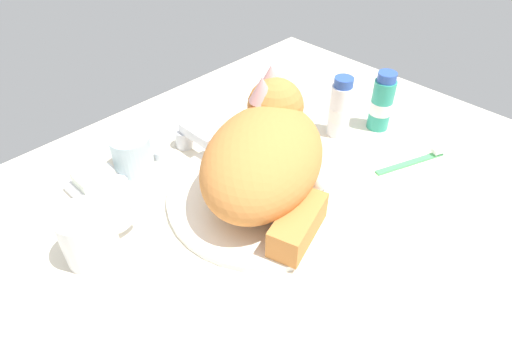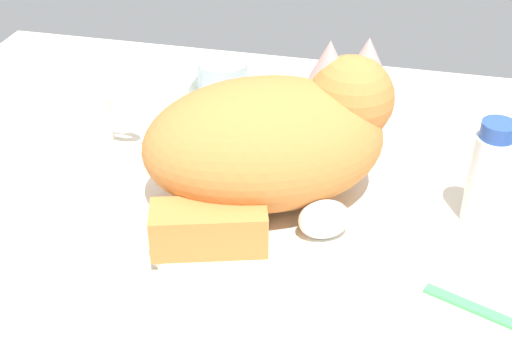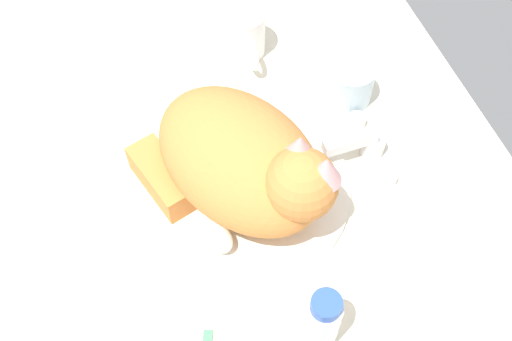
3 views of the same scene
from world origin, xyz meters
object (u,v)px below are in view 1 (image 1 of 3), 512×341
rinse_cup (132,154)px  toothpaste_bottle (340,109)px  cat (266,153)px  mouthwash_bottle (382,103)px  soap_bar (94,177)px  coffee_mug (90,234)px  faucet (188,138)px  toothbrush (414,160)px

rinse_cup → toothpaste_bottle: size_ratio=0.57×
cat → toothpaste_bottle: size_ratio=2.57×
toothpaste_bottle → mouthwash_bottle: 9.04cm
soap_bar → mouthwash_bottle: size_ratio=0.49×
coffee_mug → faucet: bearing=22.5°
toothpaste_bottle → toothbrush: bearing=-81.8°
toothpaste_bottle → mouthwash_bottle: bearing=-30.7°
soap_bar → toothbrush: 58.44cm
soap_bar → faucet: bearing=-8.6°
rinse_cup → soap_bar: size_ratio=1.19×
faucet → toothbrush: faucet is taller
faucet → toothpaste_bottle: toothpaste_bottle is taller
faucet → coffee_mug: coffee_mug is taller
toothpaste_bottle → rinse_cup: bearing=151.1°
coffee_mug → mouthwash_bottle: mouthwash_bottle is taller
cat → rinse_cup: size_ratio=4.50×
mouthwash_bottle → toothbrush: (-5.43, -11.63, -5.25)cm
toothpaste_bottle → toothbrush: 17.26cm
rinse_cup → mouthwash_bottle: mouthwash_bottle is taller
mouthwash_bottle → soap_bar: bearing=154.0°
rinse_cup → mouthwash_bottle: size_ratio=0.58×
coffee_mug → rinse_cup: bearing=40.2°
rinse_cup → soap_bar: bearing=174.8°
faucet → toothbrush: size_ratio=0.97×
soap_bar → mouthwash_bottle: 56.87cm
coffee_mug → mouthwash_bottle: size_ratio=0.97×
cat → soap_bar: (-19.88, 22.36, -6.31)cm
rinse_cup → cat: bearing=-60.6°
soap_bar → toothpaste_bottle: (43.23, -20.31, 3.56)cm
soap_bar → toothpaste_bottle: toothpaste_bottle is taller
faucet → toothbrush: 43.19cm
rinse_cup → soap_bar: rinse_cup is taller
rinse_cup → toothbrush: size_ratio=0.50×
rinse_cup → toothbrush: rinse_cup is taller
mouthwash_bottle → toothbrush: bearing=-115.0°
coffee_mug → soap_bar: 15.95cm
cat → coffee_mug: size_ratio=2.69×
cat → toothbrush: (25.69, -14.19, -8.06)cm
soap_bar → toothpaste_bottle: 47.89cm
cat → toothpaste_bottle: 23.60cm
rinse_cup → toothpaste_bottle: 40.68cm
soap_bar → coffee_mug: bearing=-119.5°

